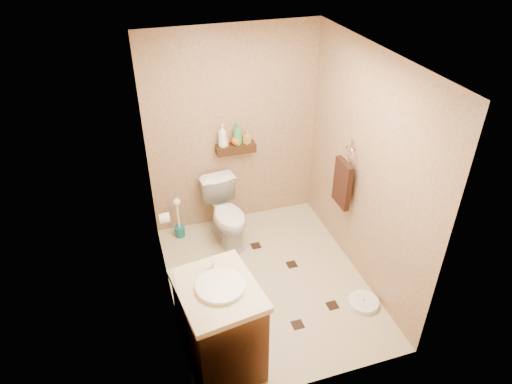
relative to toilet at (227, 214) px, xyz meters
name	(u,v)px	position (x,y,z in m)	size (l,w,h in m)	color
ground	(267,282)	(0.21, -0.83, -0.37)	(2.50, 2.50, 0.00)	beige
wall_back	(233,131)	(0.21, 0.42, 0.83)	(2.00, 0.04, 2.40)	tan
wall_front	(326,278)	(0.21, -2.08, 0.83)	(2.00, 0.04, 2.40)	tan
wall_left	(160,206)	(-0.79, -0.83, 0.83)	(0.04, 2.50, 2.40)	tan
wall_right	(365,171)	(1.21, -0.83, 0.83)	(0.04, 2.50, 2.40)	tan
ceiling	(271,58)	(0.21, -0.83, 2.03)	(2.00, 2.50, 0.02)	silver
wall_shelf	(236,149)	(0.21, 0.34, 0.65)	(0.46, 0.14, 0.10)	#3C1F10
floor_accents	(269,282)	(0.23, -0.85, -0.37)	(1.20, 1.36, 0.01)	black
toilet	(227,214)	(0.00, 0.00, 0.00)	(0.41, 0.72, 0.74)	white
vanity	(220,326)	(-0.48, -1.65, 0.10)	(0.70, 0.82, 1.04)	brown
bathroom_scale	(363,302)	(1.03, -1.43, -0.34)	(0.37, 0.37, 0.06)	white
toilet_brush	(179,223)	(-0.54, 0.24, -0.18)	(0.12, 0.12, 0.54)	#18605F
towel_ring	(343,181)	(1.13, -0.58, 0.58)	(0.12, 0.30, 0.76)	silver
toilet_paper	(164,218)	(-0.73, -0.18, 0.23)	(0.12, 0.11, 0.12)	white
bottle_a	(222,136)	(0.06, 0.34, 0.83)	(0.10, 0.10, 0.27)	white
bottle_b	(224,140)	(0.08, 0.34, 0.78)	(0.07, 0.07, 0.16)	#FF9F35
bottle_c	(236,139)	(0.22, 0.34, 0.77)	(0.11, 0.11, 0.15)	#DB5719
bottle_d	(237,134)	(0.24, 0.34, 0.83)	(0.10, 0.10, 0.26)	green
bottle_e	(247,137)	(0.35, 0.34, 0.78)	(0.07, 0.07, 0.15)	gold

